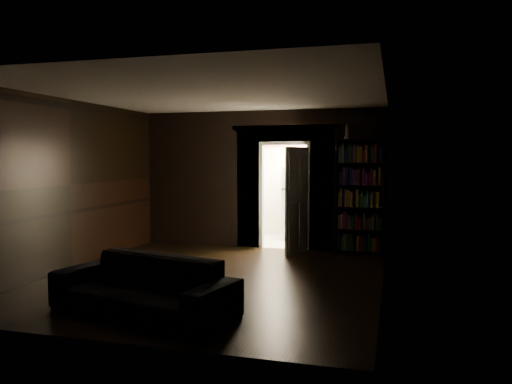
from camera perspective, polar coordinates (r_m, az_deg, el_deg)
ground at (r=7.77m, az=-4.84°, el=-9.83°), size 5.50×5.50×0.00m
room_walls at (r=8.56m, az=-2.47°, el=2.84°), size 5.02×5.61×2.84m
kitchen_alcove at (r=11.16m, az=4.49°, el=0.68°), size 2.20×1.80×2.60m
sofa at (r=6.14m, az=-12.79°, el=-9.46°), size 2.44×1.50×0.87m
bookshelf at (r=9.67m, az=11.73°, el=-0.56°), size 0.96×0.61×2.20m
refrigerator at (r=11.33m, az=5.09°, el=-1.23°), size 0.84×0.79×1.65m
door at (r=9.60m, az=4.70°, el=-0.97°), size 0.31×0.82×2.05m
figurine at (r=9.72m, az=10.37°, el=6.84°), size 0.11×0.11×0.29m
bottles at (r=11.30m, az=5.01°, el=3.61°), size 0.65×0.14×0.26m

